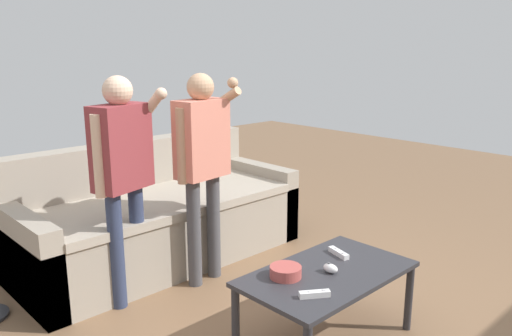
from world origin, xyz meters
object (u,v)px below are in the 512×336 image
coffee_table (327,280)px  player_left (123,164)px  game_remote_wand_far (315,294)px  game_remote_nunchuk (330,268)px  player_center (202,154)px  couch (157,219)px  snack_bowl (286,272)px  game_remote_wand_near (339,253)px

coffee_table → player_left: (-0.54, 1.17, 0.54)m
coffee_table → game_remote_wand_far: game_remote_wand_far is taller
game_remote_nunchuk → player_center: 1.18m
couch → coffee_table: bearing=-89.4°
coffee_table → player_center: bearing=90.3°
player_center → game_remote_wand_far: player_center is taller
game_remote_nunchuk → player_center: bearing=90.5°
snack_bowl → player_left: (-0.33, 1.06, 0.45)m
couch → player_center: (0.01, -0.58, 0.60)m
game_remote_wand_far → coffee_table: bearing=26.6°
snack_bowl → player_left: 1.20m
game_remote_wand_near → couch: bearing=98.6°
couch → player_center: size_ratio=1.49×
game_remote_nunchuk → game_remote_wand_far: bearing=-156.6°
player_center → game_remote_wand_far: (-0.26, -1.21, -0.47)m
snack_bowl → game_remote_wand_far: 0.25m
game_remote_nunchuk → coffee_table: bearing=101.5°
coffee_table → game_remote_wand_near: game_remote_wand_near is taller
game_remote_nunchuk → player_left: (-0.54, 1.19, 0.46)m
coffee_table → snack_bowl: (-0.21, 0.11, 0.08)m
game_remote_wand_near → game_remote_wand_far: size_ratio=1.11×
couch → game_remote_nunchuk: (0.02, -1.67, 0.14)m
coffee_table → player_left: player_left is taller
coffee_table → snack_bowl: bearing=152.1°
game_remote_nunchuk → game_remote_wand_far: size_ratio=0.60×
coffee_table → game_remote_wand_far: bearing=-153.4°
snack_bowl → game_remote_wand_far: size_ratio=1.15×
game_remote_nunchuk → player_center: (-0.01, 1.09, 0.46)m
couch → game_remote_wand_far: size_ratio=14.59×
couch → game_remote_wand_near: bearing=-81.4°
couch → snack_bowl: size_ratio=12.69×
couch → coffee_table: couch is taller
game_remote_nunchuk → player_center: size_ratio=0.06×
coffee_table → game_remote_nunchuk: (0.00, -0.02, 0.08)m
player_left → player_center: size_ratio=1.00×
snack_bowl → player_center: (0.21, 0.96, 0.45)m
couch → game_remote_wand_far: couch is taller
game_remote_wand_far → player_center: bearing=77.7°
couch → game_remote_wand_near: 1.58m
game_remote_wand_near → game_remote_nunchuk: bearing=-152.9°
couch → player_left: bearing=-137.5°
game_remote_wand_near → coffee_table: bearing=-156.9°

